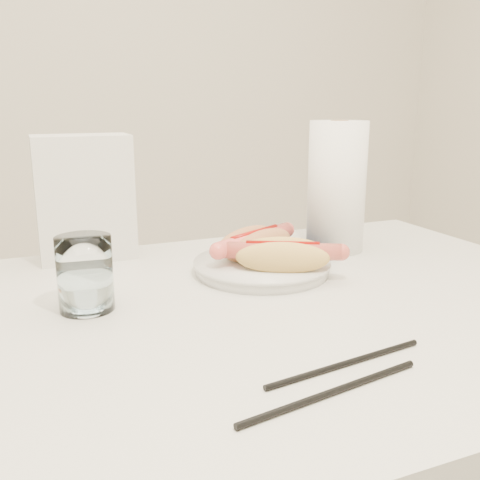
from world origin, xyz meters
name	(u,v)px	position (x,y,z in m)	size (l,w,h in m)	color
table	(241,342)	(0.00, 0.00, 0.69)	(1.20, 0.80, 0.75)	silver
plate	(262,268)	(0.09, 0.13, 0.76)	(0.23, 0.23, 0.02)	silver
hotdog_left	(255,244)	(0.10, 0.16, 0.79)	(0.19, 0.14, 0.05)	#C57E4F
hotdog_right	(282,256)	(0.11, 0.08, 0.79)	(0.19, 0.14, 0.05)	#E6B65A
water_glass	(85,274)	(-0.21, 0.07, 0.80)	(0.08, 0.08, 0.11)	white
chopstick_near	(346,363)	(0.04, -0.22, 0.75)	(0.01, 0.01, 0.22)	black
chopstick_far	(333,392)	(-0.01, -0.27, 0.75)	(0.01, 0.01, 0.24)	black
napkin_box	(85,198)	(-0.17, 0.35, 0.87)	(0.18, 0.10, 0.23)	silver
navy_napkin	(282,254)	(0.18, 0.21, 0.75)	(0.15, 0.15, 0.01)	#111B36
paper_towel_roll	(337,187)	(0.30, 0.22, 0.88)	(0.11, 0.11, 0.26)	white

